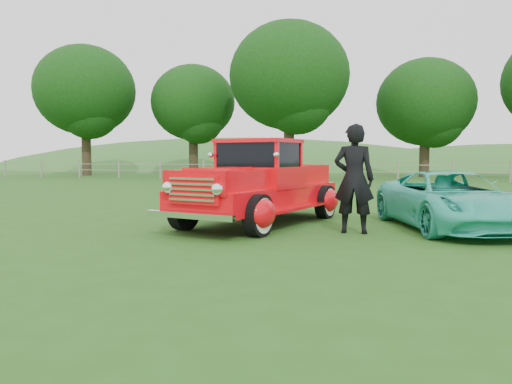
% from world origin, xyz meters
% --- Properties ---
extents(ground, '(140.00, 140.00, 0.00)m').
position_xyz_m(ground, '(0.00, 0.00, 0.00)').
color(ground, '#254E15').
rests_on(ground, ground).
extents(distant_hills, '(116.00, 60.00, 18.00)m').
position_xyz_m(distant_hills, '(-4.08, 59.46, -4.55)').
color(distant_hills, '#295B21').
rests_on(distant_hills, ground).
extents(fence_line, '(48.00, 0.12, 1.20)m').
position_xyz_m(fence_line, '(0.00, 22.00, 0.60)').
color(fence_line, gray).
rests_on(fence_line, ground).
extents(tree_far_west, '(7.60, 7.60, 9.93)m').
position_xyz_m(tree_far_west, '(-20.00, 26.00, 6.49)').
color(tree_far_west, black).
rests_on(tree_far_west, ground).
extents(tree_mid_west, '(6.40, 6.40, 8.46)m').
position_xyz_m(tree_mid_west, '(-12.00, 28.00, 5.55)').
color(tree_mid_west, black).
rests_on(tree_mid_west, ground).
extents(tree_near_west, '(8.00, 8.00, 10.42)m').
position_xyz_m(tree_near_west, '(-4.00, 25.00, 6.80)').
color(tree_near_west, black).
rests_on(tree_near_west, ground).
extents(tree_near_east, '(6.80, 6.80, 8.33)m').
position_xyz_m(tree_near_east, '(5.00, 29.00, 5.25)').
color(tree_near_east, black).
rests_on(tree_near_east, ground).
extents(red_pickup, '(3.20, 5.27, 1.78)m').
position_xyz_m(red_pickup, '(-0.46, 2.00, 0.80)').
color(red_pickup, black).
rests_on(red_pickup, ground).
extents(teal_sedan, '(2.98, 4.47, 1.14)m').
position_xyz_m(teal_sedan, '(3.32, 2.14, 0.57)').
color(teal_sedan, '#31C7A8').
rests_on(teal_sedan, ground).
extents(man, '(0.74, 0.49, 2.02)m').
position_xyz_m(man, '(1.52, 1.16, 1.01)').
color(man, black).
rests_on(man, ground).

